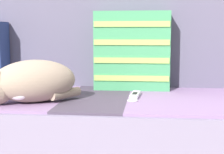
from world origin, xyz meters
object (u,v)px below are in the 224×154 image
object	(u,v)px
couch	(99,132)
game_remote_near	(135,95)
sleeping_cat	(30,82)
throw_pillow_striped	(132,51)

from	to	relation	value
couch	game_remote_near	xyz separation A→B (m)	(0.18, -0.04, 0.20)
sleeping_cat	game_remote_near	xyz separation A→B (m)	(0.45, 0.18, -0.08)
sleeping_cat	game_remote_near	world-z (taller)	sleeping_cat
throw_pillow_striped	game_remote_near	xyz separation A→B (m)	(0.03, -0.24, -0.20)
throw_pillow_striped	game_remote_near	bearing A→B (deg)	-83.48
game_remote_near	sleeping_cat	bearing A→B (deg)	-158.71
throw_pillow_striped	sleeping_cat	bearing A→B (deg)	-135.63
throw_pillow_striped	sleeping_cat	xyz separation A→B (m)	(-0.42, -0.41, -0.12)
couch	throw_pillow_striped	world-z (taller)	throw_pillow_striped
throw_pillow_striped	game_remote_near	distance (m)	0.31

